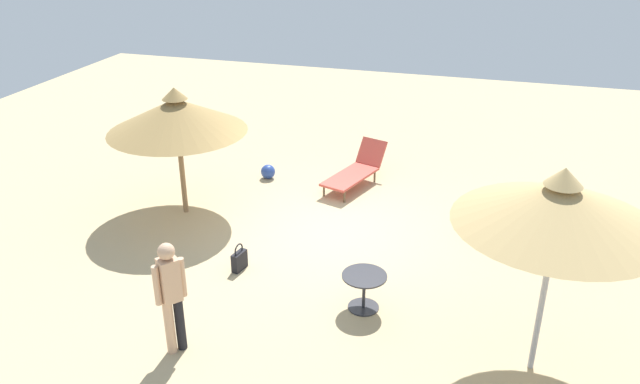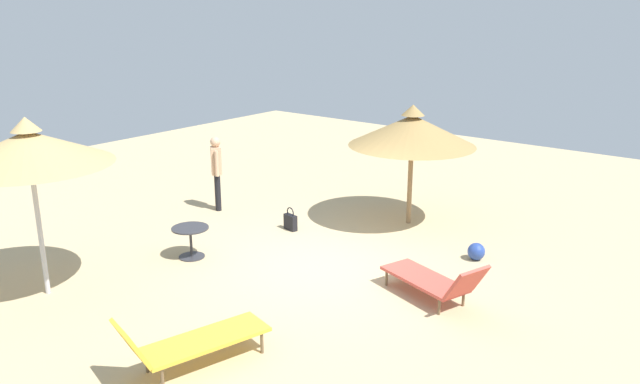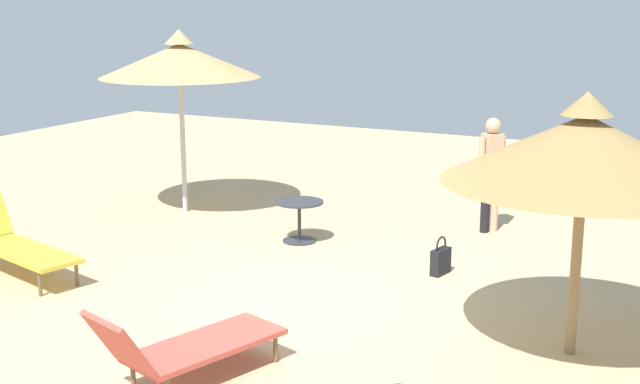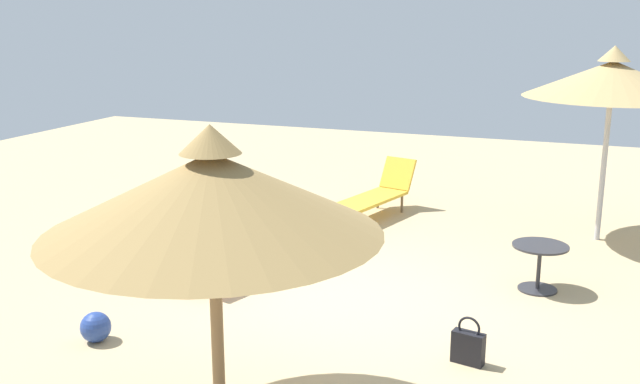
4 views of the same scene
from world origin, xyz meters
TOP-DOWN VIEW (x-y plane):
  - ground at (0.00, 0.00)m, footprint 24.00×24.00m
  - parasol_umbrella_edge at (-2.80, -3.63)m, footprint 2.47×2.47m
  - parasol_umbrella_far_right at (0.02, 2.86)m, footprint 2.60×2.60m
  - lounge_chair_back at (2.20, -0.07)m, footprint 1.88×1.13m
  - lounge_chair_far_left at (0.66, -3.66)m, footprint 1.05×2.01m
  - handbag at (-1.66, 0.99)m, footprint 0.33×0.18m
  - side_table_round at (-2.13, -1.22)m, footprint 0.67×0.67m
  - beach_ball at (2.00, 1.88)m, footprint 0.32×0.32m

SIDE VIEW (x-z plane):
  - ground at x=0.00m, z-range -0.10..0.00m
  - beach_ball at x=2.00m, z-range 0.00..0.32m
  - handbag at x=-1.66m, z-range -0.06..0.42m
  - lounge_chair_back at x=2.20m, z-range -0.05..0.77m
  - lounge_chair_far_left at x=0.66m, z-range -0.04..0.82m
  - side_table_round at x=-2.13m, z-range 0.11..0.69m
  - parasol_umbrella_far_right at x=0.02m, z-range 0.73..3.24m
  - parasol_umbrella_edge at x=-2.80m, z-range 0.96..3.81m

